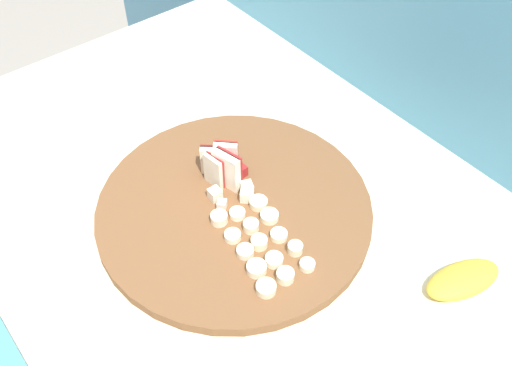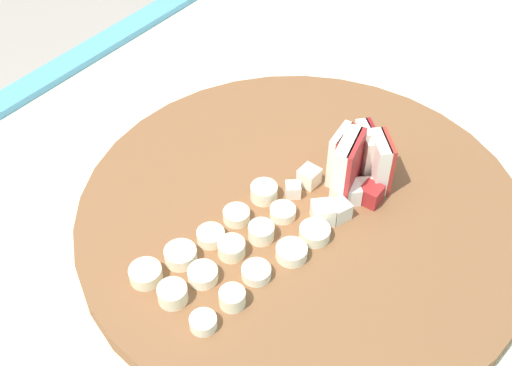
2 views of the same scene
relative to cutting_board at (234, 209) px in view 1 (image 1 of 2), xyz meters
The scene contains 6 objects.
tile_backsplash 0.47m from the cutting_board, 79.50° to the left, with size 2.40×0.04×1.42m, color #4C8EB2.
cutting_board is the anchor object (origin of this frame).
apple_wedge_fan 0.08m from the cutting_board, 159.81° to the left, with size 0.08×0.06×0.07m.
apple_dice_pile 0.04m from the cutting_board, 137.43° to the left, with size 0.08×0.09×0.02m.
banana_slice_rows 0.09m from the cutting_board, 10.98° to the right, with size 0.17×0.12×0.02m.
banana_peel 0.36m from the cutting_board, 29.14° to the left, with size 0.12×0.06×0.03m, color gold.
Camera 1 is at (0.42, -0.34, 1.64)m, focal length 40.59 mm.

